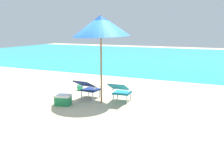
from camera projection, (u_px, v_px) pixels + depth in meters
name	position (u px, v px, depth m)	size (l,w,h in m)	color
ground_plane	(144.00, 78.00, 11.74)	(40.00, 40.00, 0.00)	#CCB78E
ocean_band	(178.00, 58.00, 19.56)	(40.00, 18.00, 0.01)	#28B2B7
lounge_chair_left	(88.00, 87.00, 8.12)	(0.60, 0.91, 0.68)	navy
lounge_chair_right	(120.00, 90.00, 7.73)	(0.60, 0.91, 0.68)	teal
beach_umbrella_center	(101.00, 26.00, 7.38)	(2.25, 2.26, 2.68)	olive
beach_ball	(80.00, 87.00, 9.33)	(0.23, 0.23, 0.23)	#1E9E60
cooler_box	(63.00, 100.00, 7.56)	(0.53, 0.42, 0.32)	#1E844C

